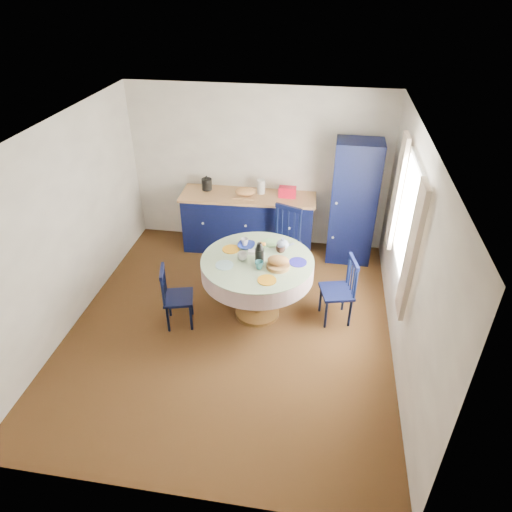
{
  "coord_description": "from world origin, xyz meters",
  "views": [
    {
      "loc": [
        1.02,
        -4.33,
        3.91
      ],
      "look_at": [
        0.3,
        0.2,
        0.97
      ],
      "focal_mm": 32.0,
      "sensor_mm": 36.0,
      "label": 1
    }
  ],
  "objects_px": {
    "kitchen_counter": "(248,221)",
    "mug_c": "(281,249)",
    "dining_table": "(258,268)",
    "cobalt_bowl": "(246,246)",
    "mug_d": "(245,242)",
    "mug_a": "(243,256)",
    "pantry_cabinet": "(353,203)",
    "chair_far": "(283,242)",
    "chair_left": "(175,296)",
    "mug_b": "(259,265)",
    "chair_right": "(340,290)"
  },
  "relations": [
    {
      "from": "dining_table",
      "to": "mug_b",
      "type": "height_order",
      "value": "dining_table"
    },
    {
      "from": "mug_b",
      "to": "mug_d",
      "type": "xyz_separation_m",
      "value": [
        -0.27,
        0.5,
        -0.0
      ]
    },
    {
      "from": "pantry_cabinet",
      "to": "cobalt_bowl",
      "type": "xyz_separation_m",
      "value": [
        -1.37,
        -1.33,
        -0.07
      ]
    },
    {
      "from": "kitchen_counter",
      "to": "mug_c",
      "type": "relative_size",
      "value": 17.49
    },
    {
      "from": "mug_c",
      "to": "pantry_cabinet",
      "type": "bearing_deg",
      "value": 56.1
    },
    {
      "from": "chair_right",
      "to": "cobalt_bowl",
      "type": "distance_m",
      "value": 1.31
    },
    {
      "from": "chair_far",
      "to": "mug_c",
      "type": "height_order",
      "value": "chair_far"
    },
    {
      "from": "chair_far",
      "to": "mug_b",
      "type": "relative_size",
      "value": 9.83
    },
    {
      "from": "pantry_cabinet",
      "to": "chair_far",
      "type": "distance_m",
      "value": 1.2
    },
    {
      "from": "chair_left",
      "to": "mug_a",
      "type": "relative_size",
      "value": 6.96
    },
    {
      "from": "pantry_cabinet",
      "to": "chair_left",
      "type": "distance_m",
      "value": 2.95
    },
    {
      "from": "chair_left",
      "to": "chair_right",
      "type": "height_order",
      "value": "chair_right"
    },
    {
      "from": "mug_b",
      "to": "cobalt_bowl",
      "type": "distance_m",
      "value": 0.51
    },
    {
      "from": "chair_left",
      "to": "mug_d",
      "type": "distance_m",
      "value": 1.12
    },
    {
      "from": "kitchen_counter",
      "to": "mug_b",
      "type": "bearing_deg",
      "value": -78.35
    },
    {
      "from": "kitchen_counter",
      "to": "mug_a",
      "type": "height_order",
      "value": "kitchen_counter"
    },
    {
      "from": "pantry_cabinet",
      "to": "dining_table",
      "type": "relative_size",
      "value": 1.35
    },
    {
      "from": "kitchen_counter",
      "to": "mug_c",
      "type": "height_order",
      "value": "kitchen_counter"
    },
    {
      "from": "dining_table",
      "to": "cobalt_bowl",
      "type": "distance_m",
      "value": 0.36
    },
    {
      "from": "mug_d",
      "to": "pantry_cabinet",
      "type": "bearing_deg",
      "value": 42.26
    },
    {
      "from": "mug_a",
      "to": "dining_table",
      "type": "bearing_deg",
      "value": 7.25
    },
    {
      "from": "dining_table",
      "to": "mug_a",
      "type": "bearing_deg",
      "value": -172.75
    },
    {
      "from": "mug_b",
      "to": "mug_d",
      "type": "distance_m",
      "value": 0.57
    },
    {
      "from": "kitchen_counter",
      "to": "mug_a",
      "type": "xyz_separation_m",
      "value": [
        0.23,
        -1.68,
        0.42
      ]
    },
    {
      "from": "chair_far",
      "to": "chair_right",
      "type": "xyz_separation_m",
      "value": [
        0.83,
        -0.96,
        -0.07
      ]
    },
    {
      "from": "mug_a",
      "to": "chair_far",
      "type": "bearing_deg",
      "value": 69.65
    },
    {
      "from": "mug_c",
      "to": "chair_right",
      "type": "bearing_deg",
      "value": -10.91
    },
    {
      "from": "chair_left",
      "to": "mug_a",
      "type": "xyz_separation_m",
      "value": [
        0.8,
        0.32,
        0.47
      ]
    },
    {
      "from": "chair_right",
      "to": "dining_table",
      "type": "bearing_deg",
      "value": -100.51
    },
    {
      "from": "chair_right",
      "to": "mug_d",
      "type": "relative_size",
      "value": 8.86
    },
    {
      "from": "chair_left",
      "to": "kitchen_counter",
      "type": "bearing_deg",
      "value": -30.88
    },
    {
      "from": "kitchen_counter",
      "to": "mug_d",
      "type": "bearing_deg",
      "value": -84.24
    },
    {
      "from": "chair_left",
      "to": "chair_right",
      "type": "relative_size",
      "value": 0.93
    },
    {
      "from": "mug_a",
      "to": "cobalt_bowl",
      "type": "relative_size",
      "value": 0.55
    },
    {
      "from": "dining_table",
      "to": "kitchen_counter",
      "type": "bearing_deg",
      "value": 104.04
    },
    {
      "from": "mug_b",
      "to": "pantry_cabinet",
      "type": "bearing_deg",
      "value": 57.49
    },
    {
      "from": "chair_far",
      "to": "mug_c",
      "type": "distance_m",
      "value": 0.89
    },
    {
      "from": "kitchen_counter",
      "to": "cobalt_bowl",
      "type": "xyz_separation_m",
      "value": [
        0.22,
        -1.4,
        0.4
      ]
    },
    {
      "from": "pantry_cabinet",
      "to": "mug_a",
      "type": "height_order",
      "value": "pantry_cabinet"
    },
    {
      "from": "mug_b",
      "to": "mug_a",
      "type": "bearing_deg",
      "value": 145.23
    },
    {
      "from": "chair_right",
      "to": "cobalt_bowl",
      "type": "relative_size",
      "value": 4.09
    },
    {
      "from": "pantry_cabinet",
      "to": "chair_far",
      "type": "xyz_separation_m",
      "value": [
        -0.97,
        -0.57,
        -0.42
      ]
    },
    {
      "from": "pantry_cabinet",
      "to": "mug_b",
      "type": "bearing_deg",
      "value": -121.75
    },
    {
      "from": "pantry_cabinet",
      "to": "chair_far",
      "type": "relative_size",
      "value": 1.83
    },
    {
      "from": "mug_d",
      "to": "chair_right",
      "type": "bearing_deg",
      "value": -11.2
    },
    {
      "from": "chair_right",
      "to": "mug_a",
      "type": "bearing_deg",
      "value": -99.99
    },
    {
      "from": "pantry_cabinet",
      "to": "mug_b",
      "type": "height_order",
      "value": "pantry_cabinet"
    },
    {
      "from": "kitchen_counter",
      "to": "mug_a",
      "type": "relative_size",
      "value": 17.44
    },
    {
      "from": "chair_far",
      "to": "mug_b",
      "type": "xyz_separation_m",
      "value": [
        -0.16,
        -1.21,
        0.38
      ]
    },
    {
      "from": "kitchen_counter",
      "to": "cobalt_bowl",
      "type": "bearing_deg",
      "value": -83.23
    }
  ]
}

